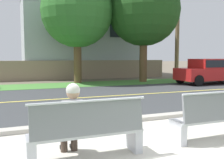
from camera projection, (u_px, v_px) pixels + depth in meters
name	position (u px, v px, depth m)	size (l,w,h in m)	color
ground_plane	(70.00, 93.00, 11.65)	(140.00, 140.00, 0.00)	#665B4C
sidewalk_pavement	(159.00, 149.00, 4.60)	(44.00, 3.60, 0.01)	beige
curb_edge	(118.00, 121.00, 6.41)	(44.00, 0.30, 0.11)	#ADA89E
street_asphalt	(78.00, 98.00, 10.26)	(52.00, 8.00, 0.01)	#383A3D
road_centre_line	(78.00, 98.00, 10.26)	(48.00, 0.14, 0.01)	#E0CC4C
far_verge_grass	(58.00, 85.00, 14.80)	(48.00, 2.80, 0.02)	#478438
bench_left	(87.00, 132.00, 4.10)	(1.89, 0.48, 1.01)	silver
bench_right	(217.00, 118.00, 5.07)	(1.89, 0.48, 1.01)	silver
seated_person_grey	(72.00, 118.00, 4.16)	(0.52, 0.68, 1.25)	#47382D
car_red_near	(210.00, 70.00, 15.66)	(4.30, 1.86, 1.54)	red
shade_tree_left	(80.00, 6.00, 15.78)	(4.50, 4.50, 7.42)	brown
shade_tree_centre	(147.00, 4.00, 16.47)	(4.74, 4.74, 7.81)	brown
palm_tree_tall	(178.00, 1.00, 19.92)	(2.09, 1.98, 7.49)	brown
garden_wall	(86.00, 70.00, 18.96)	(13.00, 0.36, 1.40)	gray
house_across_street	(80.00, 32.00, 21.78)	(10.11, 6.91, 7.55)	#A3ADB2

